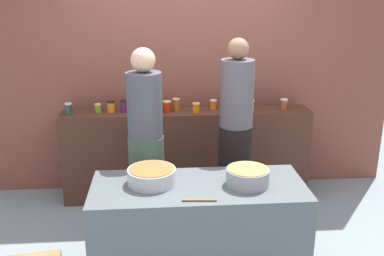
% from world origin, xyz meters
% --- Properties ---
extents(ground, '(12.00, 12.00, 0.00)m').
position_xyz_m(ground, '(0.00, 0.00, 0.00)').
color(ground, gray).
extents(storefront_wall, '(4.80, 0.12, 3.00)m').
position_xyz_m(storefront_wall, '(0.00, 1.45, 1.50)').
color(storefront_wall, brown).
rests_on(storefront_wall, ground).
extents(display_shelf, '(2.70, 0.36, 1.00)m').
position_xyz_m(display_shelf, '(0.00, 1.10, 0.50)').
color(display_shelf, '#49291E').
rests_on(display_shelf, ground).
extents(prep_table, '(1.70, 0.70, 0.79)m').
position_xyz_m(prep_table, '(0.00, -0.30, 0.39)').
color(prep_table, '#515B5F').
rests_on(prep_table, ground).
extents(preserve_jar_0, '(0.07, 0.07, 0.12)m').
position_xyz_m(preserve_jar_0, '(-1.24, 1.07, 1.06)').
color(preserve_jar_0, '#234439').
rests_on(preserve_jar_0, display_shelf).
extents(preserve_jar_1, '(0.07, 0.07, 0.10)m').
position_xyz_m(preserve_jar_1, '(-0.94, 1.12, 1.05)').
color(preserve_jar_1, olive).
rests_on(preserve_jar_1, display_shelf).
extents(preserve_jar_2, '(0.09, 0.09, 0.12)m').
position_xyz_m(preserve_jar_2, '(-0.81, 1.13, 1.06)').
color(preserve_jar_2, orange).
rests_on(preserve_jar_2, display_shelf).
extents(preserve_jar_3, '(0.08, 0.08, 0.13)m').
position_xyz_m(preserve_jar_3, '(-0.67, 1.11, 1.07)').
color(preserve_jar_3, '#4F1C4C').
rests_on(preserve_jar_3, display_shelf).
extents(preserve_jar_4, '(0.08, 0.08, 0.14)m').
position_xyz_m(preserve_jar_4, '(-0.52, 1.16, 1.07)').
color(preserve_jar_4, brown).
rests_on(preserve_jar_4, display_shelf).
extents(preserve_jar_5, '(0.07, 0.07, 0.14)m').
position_xyz_m(preserve_jar_5, '(-0.31, 1.05, 1.07)').
color(preserve_jar_5, yellow).
rests_on(preserve_jar_5, display_shelf).
extents(preserve_jar_6, '(0.09, 0.09, 0.12)m').
position_xyz_m(preserve_jar_6, '(-0.21, 1.09, 1.06)').
color(preserve_jar_6, '#B1220A').
rests_on(preserve_jar_6, display_shelf).
extents(preserve_jar_7, '(0.08, 0.08, 0.13)m').
position_xyz_m(preserve_jar_7, '(-0.11, 1.13, 1.07)').
color(preserve_jar_7, '#995020').
rests_on(preserve_jar_7, display_shelf).
extents(preserve_jar_8, '(0.08, 0.08, 0.10)m').
position_xyz_m(preserve_jar_8, '(0.10, 1.06, 1.05)').
color(preserve_jar_8, orange).
rests_on(preserve_jar_8, display_shelf).
extents(preserve_jar_9, '(0.08, 0.08, 0.10)m').
position_xyz_m(preserve_jar_9, '(0.30, 1.17, 1.05)').
color(preserve_jar_9, orange).
rests_on(preserve_jar_9, display_shelf).
extents(preserve_jar_10, '(0.07, 0.07, 0.11)m').
position_xyz_m(preserve_jar_10, '(0.42, 1.08, 1.06)').
color(preserve_jar_10, orange).
rests_on(preserve_jar_10, display_shelf).
extents(preserve_jar_11, '(0.08, 0.08, 0.13)m').
position_xyz_m(preserve_jar_11, '(0.58, 1.07, 1.06)').
color(preserve_jar_11, yellow).
rests_on(preserve_jar_11, display_shelf).
extents(preserve_jar_12, '(0.08, 0.08, 0.12)m').
position_xyz_m(preserve_jar_12, '(0.69, 1.06, 1.06)').
color(preserve_jar_12, orange).
rests_on(preserve_jar_12, display_shelf).
extents(preserve_jar_13, '(0.08, 0.08, 0.12)m').
position_xyz_m(preserve_jar_13, '(1.06, 1.08, 1.06)').
color(preserve_jar_13, brown).
rests_on(preserve_jar_13, display_shelf).
extents(cooking_pot_left, '(0.38, 0.38, 0.13)m').
position_xyz_m(cooking_pot_left, '(-0.37, -0.24, 0.85)').
color(cooking_pot_left, '#B7B7BC').
rests_on(cooking_pot_left, prep_table).
extents(cooking_pot_center, '(0.34, 0.34, 0.14)m').
position_xyz_m(cooking_pot_center, '(0.39, -0.32, 0.85)').
color(cooking_pot_center, gray).
rests_on(cooking_pot_center, prep_table).
extents(wooden_spoon, '(0.26, 0.04, 0.02)m').
position_xyz_m(wooden_spoon, '(-0.02, -0.58, 0.79)').
color(wooden_spoon, '#9E703D').
rests_on(wooden_spoon, prep_table).
extents(cook_with_tongs, '(0.33, 0.33, 1.78)m').
position_xyz_m(cook_with_tongs, '(-0.42, 0.37, 0.82)').
color(cook_with_tongs, '#3F5340').
rests_on(cook_with_tongs, ground).
extents(cook_in_cap, '(0.32, 0.32, 1.85)m').
position_xyz_m(cook_in_cap, '(0.42, 0.46, 0.85)').
color(cook_in_cap, black).
rests_on(cook_in_cap, ground).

